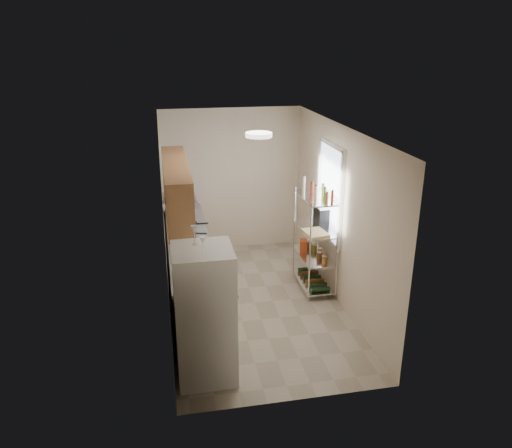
{
  "coord_description": "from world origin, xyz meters",
  "views": [
    {
      "loc": [
        -1.24,
        -6.47,
        3.7
      ],
      "look_at": [
        0.07,
        0.25,
        1.16
      ],
      "focal_mm": 35.0,
      "sensor_mm": 36.0,
      "label": 1
    }
  ],
  "objects": [
    {
      "name": "room",
      "position": [
        0.0,
        0.0,
        1.3
      ],
      "size": [
        2.52,
        4.42,
        2.62
      ],
      "color": "#AFA28E",
      "rests_on": "ground"
    },
    {
      "name": "counter_run",
      "position": [
        -0.92,
        0.44,
        0.45
      ],
      "size": [
        0.63,
        3.51,
        0.9
      ],
      "color": "#A47146",
      "rests_on": "ground"
    },
    {
      "name": "upper_cabinets",
      "position": [
        -1.05,
        0.1,
        1.81
      ],
      "size": [
        0.33,
        2.2,
        0.72
      ],
      "primitive_type": "cube",
      "color": "#A47146",
      "rests_on": "room"
    },
    {
      "name": "range_hood",
      "position": [
        -1.0,
        0.9,
        1.39
      ],
      "size": [
        0.5,
        0.6,
        0.12
      ],
      "primitive_type": "cube",
      "color": "#B7BABC",
      "rests_on": "room"
    },
    {
      "name": "window",
      "position": [
        1.23,
        0.35,
        1.55
      ],
      "size": [
        0.06,
        1.0,
        1.46
      ],
      "primitive_type": "cube",
      "color": "white",
      "rests_on": "room"
    },
    {
      "name": "bakers_rack",
      "position": [
        1.0,
        0.3,
        1.11
      ],
      "size": [
        0.45,
        0.9,
        1.73
      ],
      "color": "silver",
      "rests_on": "ground"
    },
    {
      "name": "ceiling_dome",
      "position": [
        0.0,
        -0.3,
        2.57
      ],
      "size": [
        0.34,
        0.34,
        0.05
      ],
      "primitive_type": "cylinder",
      "color": "white",
      "rests_on": "room"
    },
    {
      "name": "refrigerator",
      "position": [
        -0.87,
        -1.56,
        0.8
      ],
      "size": [
        0.66,
        0.66,
        1.6
      ],
      "primitive_type": "cube",
      "color": "silver",
      "rests_on": "ground"
    },
    {
      "name": "wine_glass_a",
      "position": [
        -0.93,
        -1.42,
        1.71
      ],
      "size": [
        0.08,
        0.08,
        0.22
      ],
      "primitive_type": null,
      "color": "silver",
      "rests_on": "refrigerator"
    },
    {
      "name": "wine_glass_b",
      "position": [
        -0.87,
        -1.66,
        1.69
      ],
      "size": [
        0.06,
        0.06,
        0.18
      ],
      "primitive_type": null,
      "color": "silver",
      "rests_on": "refrigerator"
    },
    {
      "name": "rice_cooker",
      "position": [
        -1.0,
        0.1,
        1.0
      ],
      "size": [
        0.26,
        0.26,
        0.21
      ],
      "primitive_type": "cylinder",
      "color": "silver",
      "rests_on": "counter_run"
    },
    {
      "name": "frying_pan_large",
      "position": [
        -0.91,
        0.68,
        0.92
      ],
      "size": [
        0.31,
        0.31,
        0.05
      ],
      "primitive_type": "cylinder",
      "rotation": [
        0.0,
        0.0,
        -0.22
      ],
      "color": "black",
      "rests_on": "counter_run"
    },
    {
      "name": "frying_pan_small",
      "position": [
        -0.85,
        1.07,
        0.92
      ],
      "size": [
        0.26,
        0.26,
        0.05
      ],
      "primitive_type": "cylinder",
      "rotation": [
        0.0,
        0.0,
        -0.05
      ],
      "color": "black",
      "rests_on": "counter_run"
    },
    {
      "name": "cutting_board",
      "position": [
        0.93,
        0.08,
        1.02
      ],
      "size": [
        0.35,
        0.43,
        0.03
      ],
      "primitive_type": "cube",
      "rotation": [
        0.0,
        0.0,
        0.14
      ],
      "color": "tan",
      "rests_on": "bakers_rack"
    },
    {
      "name": "espresso_machine",
      "position": [
        1.13,
        0.43,
        1.16
      ],
      "size": [
        0.19,
        0.27,
        0.29
      ],
      "primitive_type": "cube",
      "rotation": [
        0.0,
        0.0,
        0.08
      ],
      "color": "black",
      "rests_on": "bakers_rack"
    },
    {
      "name": "storage_bag",
      "position": [
        0.89,
        0.5,
        0.65
      ],
      "size": [
        0.15,
        0.18,
        0.18
      ],
      "primitive_type": "cube",
      "rotation": [
        0.0,
        0.0,
        -0.28
      ],
      "color": "#9B3413",
      "rests_on": "bakers_rack"
    }
  ]
}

